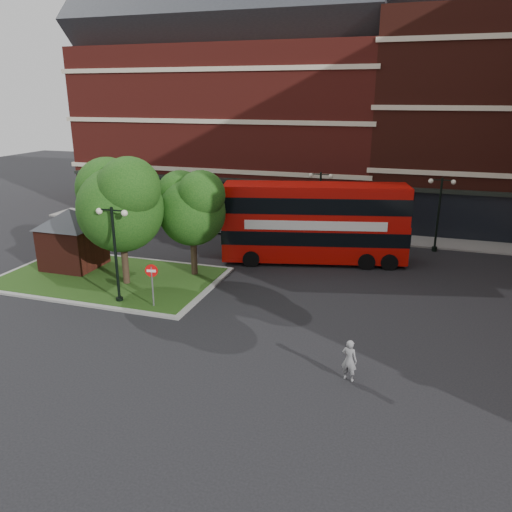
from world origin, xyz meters
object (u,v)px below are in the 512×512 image
(woman, at_px, (349,360))
(car_silver, at_px, (218,224))
(bus, at_px, (315,218))
(car_white, at_px, (347,235))

(woman, bearing_deg, car_silver, -38.71)
(car_silver, bearing_deg, bus, -118.36)
(woman, xyz_separation_m, car_white, (-2.59, 18.00, -0.18))
(bus, distance_m, car_white, 5.39)
(woman, distance_m, car_silver, 21.94)
(car_silver, bearing_deg, woman, -144.34)
(bus, xyz_separation_m, car_silver, (-8.44, 4.74, -2.19))
(bus, height_order, car_white, bus)
(car_silver, distance_m, car_white, 9.90)
(bus, relative_size, car_silver, 3.04)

